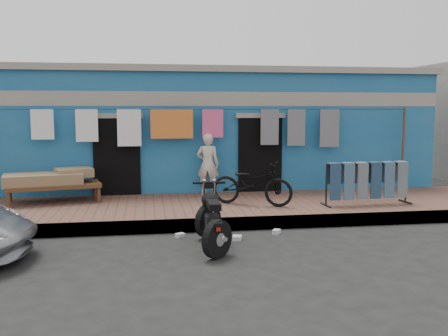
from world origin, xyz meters
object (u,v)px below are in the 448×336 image
jeans_rack (367,183)px  seated_person (208,164)px  charpoy (54,186)px  bicycle (252,179)px  motorcycle (212,217)px

jeans_rack → seated_person: bearing=151.2°
charpoy → jeans_rack: (6.73, -1.33, 0.12)m
seated_person → charpoy: seated_person is taller
bicycle → motorcycle: 2.58m
bicycle → charpoy: (-4.27, 1.00, -0.22)m
bicycle → charpoy: size_ratio=0.79×
bicycle → jeans_rack: size_ratio=0.88×
jeans_rack → charpoy: bearing=168.8°
seated_person → jeans_rack: size_ratio=0.74×
motorcycle → charpoy: motorcycle is taller
motorcycle → charpoy: bearing=134.2°
bicycle → jeans_rack: bicycle is taller
seated_person → charpoy: bearing=20.1°
bicycle → motorcycle: bearing=-178.0°
seated_person → motorcycle: (-0.39, -3.74, -0.47)m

